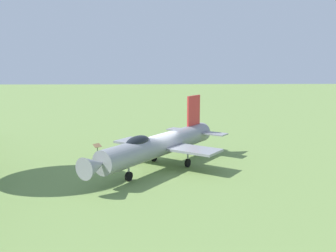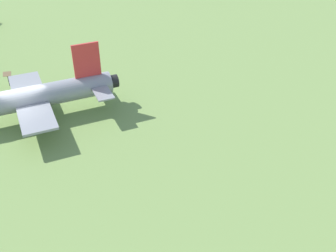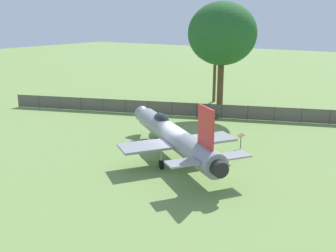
{
  "view_description": "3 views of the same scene",
  "coord_description": "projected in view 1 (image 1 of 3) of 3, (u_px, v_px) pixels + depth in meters",
  "views": [
    {
      "loc": [
        -26.4,
        0.31,
        7.44
      ],
      "look_at": [
        1.44,
        -0.53,
        2.75
      ],
      "focal_mm": 41.32,
      "sensor_mm": 36.0,
      "label": 1
    },
    {
      "loc": [
        -14.32,
        -19.81,
        14.92
      ],
      "look_at": [
        2.55,
        -9.64,
        1.5
      ],
      "focal_mm": 42.82,
      "sensor_mm": 36.0,
      "label": 2
    },
    {
      "loc": [
        13.64,
        -21.62,
        9.64
      ],
      "look_at": [
        -0.02,
        -0.84,
        2.67
      ],
      "focal_mm": 41.45,
      "sensor_mm": 36.0,
      "label": 3
    }
  ],
  "objects": [
    {
      "name": "info_plaque",
      "position": [
        97.0,
        148.0,
        29.79
      ],
      "size": [
        0.7,
        0.71,
        1.14
      ],
      "color": "#333333",
      "rests_on": "ground_plane"
    },
    {
      "name": "display_jet",
      "position": [
        158.0,
        145.0,
        26.68
      ],
      "size": [
        12.51,
        10.1,
        4.78
      ],
      "rotation": [
        0.0,
        0.0,
        2.53
      ],
      "color": "gray",
      "rests_on": "ground_plane"
    },
    {
      "name": "ground_plane",
      "position": [
        161.0,
        168.0,
        27.27
      ],
      "size": [
        200.0,
        200.0,
        0.0
      ],
      "primitive_type": "plane",
      "color": "#75934C"
    }
  ]
}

